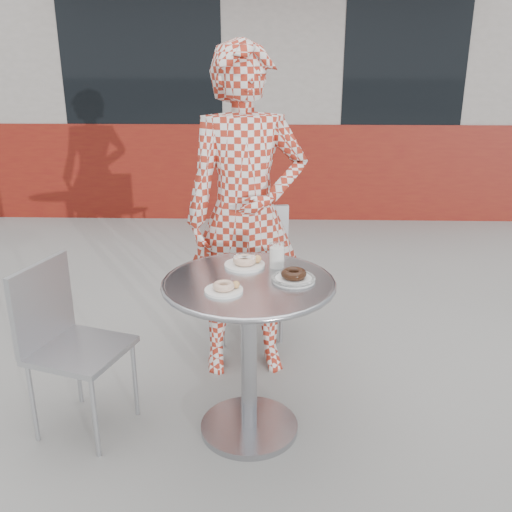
{
  "coord_description": "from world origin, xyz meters",
  "views": [
    {
      "loc": [
        0.11,
        -2.31,
        1.7
      ],
      "look_at": [
        0.04,
        0.09,
        0.84
      ],
      "focal_mm": 40.0,
      "sensor_mm": 36.0,
      "label": 1
    }
  ],
  "objects_px": {
    "plate_far": "(245,262)",
    "plate_near": "(224,288)",
    "seated_person": "(246,216)",
    "milk_cup": "(277,256)",
    "chair_far": "(248,293)",
    "chair_left": "(82,381)",
    "plate_checker": "(294,277)",
    "bistro_table": "(249,320)"
  },
  "relations": [
    {
      "from": "plate_far",
      "to": "plate_near",
      "type": "distance_m",
      "value": 0.31
    },
    {
      "from": "chair_left",
      "to": "plate_checker",
      "type": "relative_size",
      "value": 4.23
    },
    {
      "from": "chair_left",
      "to": "plate_far",
      "type": "xyz_separation_m",
      "value": [
        0.76,
        0.18,
        0.54
      ]
    },
    {
      "from": "chair_left",
      "to": "plate_far",
      "type": "height_order",
      "value": "plate_far"
    },
    {
      "from": "milk_cup",
      "to": "bistro_table",
      "type": "bearing_deg",
      "value": -125.54
    },
    {
      "from": "chair_left",
      "to": "seated_person",
      "type": "xyz_separation_m",
      "value": [
        0.74,
        0.61,
        0.63
      ]
    },
    {
      "from": "milk_cup",
      "to": "plate_far",
      "type": "bearing_deg",
      "value": 177.25
    },
    {
      "from": "chair_far",
      "to": "plate_far",
      "type": "height_order",
      "value": "chair_far"
    },
    {
      "from": "milk_cup",
      "to": "plate_near",
      "type": "bearing_deg",
      "value": -126.87
    },
    {
      "from": "bistro_table",
      "to": "plate_near",
      "type": "bearing_deg",
      "value": -128.72
    },
    {
      "from": "bistro_table",
      "to": "chair_left",
      "type": "bearing_deg",
      "value": 179.77
    },
    {
      "from": "seated_person",
      "to": "plate_far",
      "type": "xyz_separation_m",
      "value": [
        0.02,
        -0.43,
        -0.1
      ]
    },
    {
      "from": "bistro_table",
      "to": "chair_far",
      "type": "relative_size",
      "value": 0.87
    },
    {
      "from": "chair_left",
      "to": "plate_checker",
      "type": "bearing_deg",
      "value": -71.53
    },
    {
      "from": "milk_cup",
      "to": "chair_far",
      "type": "bearing_deg",
      "value": 101.57
    },
    {
      "from": "chair_left",
      "to": "seated_person",
      "type": "distance_m",
      "value": 1.15
    },
    {
      "from": "seated_person",
      "to": "plate_checker",
      "type": "bearing_deg",
      "value": -78.54
    },
    {
      "from": "plate_far",
      "to": "chair_left",
      "type": "bearing_deg",
      "value": -166.98
    },
    {
      "from": "chair_far",
      "to": "plate_far",
      "type": "relative_size",
      "value": 4.71
    },
    {
      "from": "bistro_table",
      "to": "milk_cup",
      "type": "bearing_deg",
      "value": 54.46
    },
    {
      "from": "plate_checker",
      "to": "milk_cup",
      "type": "xyz_separation_m",
      "value": [
        -0.07,
        0.16,
        0.04
      ]
    },
    {
      "from": "bistro_table",
      "to": "milk_cup",
      "type": "height_order",
      "value": "milk_cup"
    },
    {
      "from": "bistro_table",
      "to": "plate_checker",
      "type": "distance_m",
      "value": 0.28
    },
    {
      "from": "bistro_table",
      "to": "chair_left",
      "type": "height_order",
      "value": "chair_left"
    },
    {
      "from": "bistro_table",
      "to": "plate_far",
      "type": "distance_m",
      "value": 0.27
    },
    {
      "from": "plate_near",
      "to": "milk_cup",
      "type": "height_order",
      "value": "milk_cup"
    },
    {
      "from": "plate_near",
      "to": "plate_checker",
      "type": "distance_m",
      "value": 0.32
    },
    {
      "from": "chair_left",
      "to": "seated_person",
      "type": "relative_size",
      "value": 0.46
    },
    {
      "from": "seated_person",
      "to": "bistro_table",
      "type": "bearing_deg",
      "value": -96.21
    },
    {
      "from": "plate_far",
      "to": "seated_person",
      "type": "bearing_deg",
      "value": 92.19
    },
    {
      "from": "bistro_table",
      "to": "plate_near",
      "type": "distance_m",
      "value": 0.25
    },
    {
      "from": "bistro_table",
      "to": "seated_person",
      "type": "distance_m",
      "value": 0.68
    },
    {
      "from": "bistro_table",
      "to": "plate_far",
      "type": "bearing_deg",
      "value": 97.18
    },
    {
      "from": "seated_person",
      "to": "plate_near",
      "type": "distance_m",
      "value": 0.74
    },
    {
      "from": "chair_far",
      "to": "milk_cup",
      "type": "bearing_deg",
      "value": 91.26
    },
    {
      "from": "chair_left",
      "to": "bistro_table",
      "type": "bearing_deg",
      "value": -72.31
    },
    {
      "from": "chair_left",
      "to": "milk_cup",
      "type": "relative_size",
      "value": 7.09
    },
    {
      "from": "seated_person",
      "to": "plate_checker",
      "type": "height_order",
      "value": "seated_person"
    },
    {
      "from": "plate_near",
      "to": "plate_checker",
      "type": "height_order",
      "value": "plate_checker"
    },
    {
      "from": "chair_far",
      "to": "plate_checker",
      "type": "distance_m",
      "value": 1.14
    },
    {
      "from": "plate_far",
      "to": "plate_near",
      "type": "bearing_deg",
      "value": -103.69
    },
    {
      "from": "chair_far",
      "to": "seated_person",
      "type": "bearing_deg",
      "value": 80.99
    }
  ]
}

